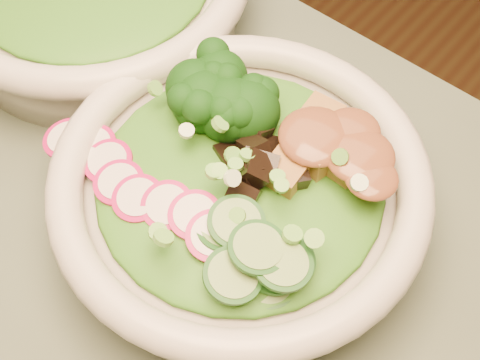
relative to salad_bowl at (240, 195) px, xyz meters
The scene contains 9 objects.
salad_bowl is the anchor object (origin of this frame).
lettuce_bed 0.02m from the salad_bowl, 116.57° to the right, with size 0.21×0.21×0.02m, color #246415.
broccoli_florets 0.07m from the salad_bowl, 141.93° to the left, with size 0.08×0.07×0.05m, color black, non-canonical shape.
radish_slices 0.07m from the salad_bowl, 127.63° to the right, with size 0.11×0.04×0.02m, color #B10D51, non-canonical shape.
cucumber_slices 0.07m from the salad_bowl, 41.34° to the right, with size 0.07×0.07×0.04m, color #84A55B, non-canonical shape.
mushroom_heap 0.04m from the salad_bowl, 49.82° to the left, with size 0.07×0.07×0.04m, color black, non-canonical shape.
tofu_cubes 0.07m from the salad_bowl, 48.33° to the left, with size 0.09×0.06×0.04m, color olive, non-canonical shape.
peanut_sauce 0.08m from the salad_bowl, 48.33° to the left, with size 0.07×0.06×0.02m, color brown.
scallion_garnish 0.05m from the salad_bowl, 90.00° to the right, with size 0.20×0.20×0.02m, color #68B43F, non-canonical shape.
Camera 1 is at (0.22, -0.03, 1.21)m, focal length 50.00 mm.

